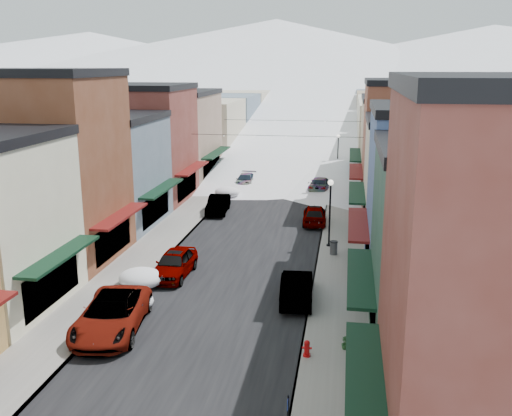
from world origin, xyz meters
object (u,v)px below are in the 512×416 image
(car_white_suv, at_px, (112,315))
(trash_can, at_px, (334,248))
(car_silver_sedan, at_px, (174,263))
(car_green_sedan, at_px, (297,287))
(streetlamp_near, at_px, (330,205))
(car_dark_hatch, at_px, (218,204))
(fire_hydrant, at_px, (307,349))

(car_white_suv, xyz_separation_m, trash_can, (10.40, 13.08, -0.26))
(car_silver_sedan, height_order, car_green_sedan, car_silver_sedan)
(car_silver_sedan, relative_size, streetlamp_near, 1.01)
(car_dark_hatch, relative_size, streetlamp_near, 0.98)
(fire_hydrant, relative_size, streetlamp_near, 0.16)
(trash_can, relative_size, streetlamp_near, 0.19)
(fire_hydrant, relative_size, trash_can, 0.82)
(car_dark_hatch, xyz_separation_m, fire_hydrant, (9.65, -24.46, -0.28))
(car_green_sedan, distance_m, fire_hydrant, 6.48)
(car_white_suv, xyz_separation_m, car_green_sedan, (8.60, 5.17, -0.07))
(fire_hydrant, bearing_deg, car_dark_hatch, 111.52)
(fire_hydrant, bearing_deg, trash_can, 86.98)
(streetlamp_near, bearing_deg, fire_hydrant, -91.30)
(car_white_suv, height_order, car_dark_hatch, car_white_suv)
(car_green_sedan, xyz_separation_m, streetlamp_near, (1.41, 9.74, 2.38))
(car_green_sedan, bearing_deg, trash_can, -106.71)
(car_dark_hatch, relative_size, fire_hydrant, 6.17)
(car_dark_hatch, height_order, fire_hydrant, car_dark_hatch)
(car_green_sedan, bearing_deg, car_silver_sedan, -22.04)
(car_white_suv, distance_m, car_dark_hatch, 23.24)
(car_silver_sedan, relative_size, car_dark_hatch, 1.03)
(trash_can, xyz_separation_m, streetlamp_near, (-0.39, 1.83, 2.57))
(car_silver_sedan, xyz_separation_m, car_dark_hatch, (-0.80, 15.52, -0.05))
(streetlamp_near, bearing_deg, car_green_sedan, -98.24)
(car_white_suv, bearing_deg, trash_can, 43.86)
(car_white_suv, relative_size, car_dark_hatch, 1.34)
(car_silver_sedan, relative_size, trash_can, 5.25)
(car_silver_sedan, bearing_deg, trash_can, 30.23)
(car_white_suv, relative_size, fire_hydrant, 8.29)
(car_green_sedan, bearing_deg, car_dark_hatch, -68.45)
(car_silver_sedan, distance_m, fire_hydrant, 12.58)
(streetlamp_near, bearing_deg, trash_can, -78.02)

